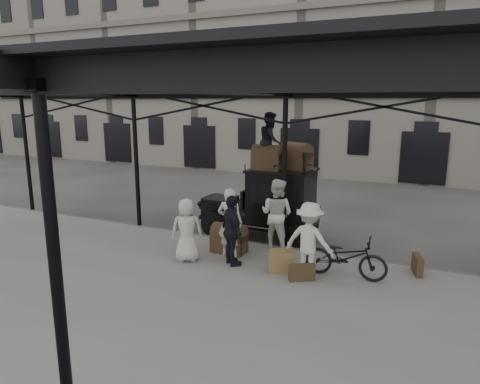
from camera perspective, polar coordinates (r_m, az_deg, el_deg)
The scene contains 18 objects.
ground at distance 10.60m, azimuth 2.06°, elevation -11.25°, with size 120.00×120.00×0.00m, color #383533.
platform at distance 8.93m, azimuth -3.08°, elevation -15.43°, with size 28.00×8.00×0.15m, color slate.
canopy at distance 8.17m, azimuth -2.51°, elevation 14.89°, with size 22.50×9.00×4.74m.
building_frontage at distance 27.39m, azimuth 17.57°, elevation 17.43°, with size 64.00×8.00×14.00m, color slate.
taxi at distance 13.17m, azimuth 4.24°, elevation -1.07°, with size 3.65×1.55×2.18m.
porter_left at distance 11.22m, azimuth -1.35°, elevation -4.09°, with size 0.67×0.44×1.84m, color beige.
porter_midleft at distance 11.86m, azimuth 4.92°, elevation -2.93°, with size 0.96×0.74×1.97m, color silver.
porter_centre at distance 11.02m, azimuth -7.11°, elevation -5.04°, with size 0.80×0.52×1.63m, color beige.
porter_official at distance 10.62m, azimuth -1.07°, elevation -5.19°, with size 1.05×0.44×1.79m, color black.
porter_right at distance 10.06m, azimuth 9.22°, elevation -6.35°, with size 1.15×0.66×1.78m, color beige.
bicycle at distance 10.31m, azimuth 13.88°, elevation -8.40°, with size 0.66×1.90×1.00m, color black.
porter_roof at distance 12.80m, azimuth 4.08°, elevation 6.83°, with size 0.82×0.64×1.70m, color black.
steamer_trunk_roof_near at distance 12.74m, azimuth 3.60°, elevation 4.37°, with size 0.85×0.52×0.62m, color #4C3A23, non-canonical shape.
steamer_trunk_roof_far at distance 12.91m, azimuth 7.44°, elevation 4.51°, with size 0.92×0.56×0.67m, color #4C3A23, non-canonical shape.
steamer_trunk_platform at distance 11.67m, azimuth -1.46°, elevation -6.47°, with size 0.91×0.55×0.66m, color #4C3A23, non-canonical shape.
wicker_hamper at distance 10.52m, azimuth 5.51°, elevation -9.13°, with size 0.60×0.45×0.50m, color olive.
suitcase_upright at distance 11.14m, azimuth 22.58°, elevation -8.94°, with size 0.15×0.60×0.45m, color #4C3A23.
suitcase_flat at distance 10.04m, azimuth 8.26°, elevation -10.58°, with size 0.60×0.15×0.40m, color #4C3A23.
Camera 1 is at (3.72, -8.99, 4.20)m, focal length 32.00 mm.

